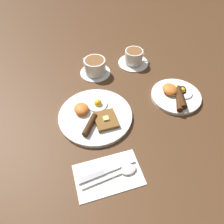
# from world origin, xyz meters

# --- Properties ---
(ground_plane) EXTENTS (3.00, 3.00, 0.00)m
(ground_plane) POSITION_xyz_m (0.00, 0.00, 0.00)
(ground_plane) COLOR #4C301C
(breakfast_plate_near) EXTENTS (0.28, 0.28, 0.04)m
(breakfast_plate_near) POSITION_xyz_m (0.00, -0.00, 0.01)
(breakfast_plate_near) COLOR white
(breakfast_plate_near) RESTS_ON ground_plane
(breakfast_plate_far) EXTENTS (0.20, 0.20, 0.05)m
(breakfast_plate_far) POSITION_xyz_m (0.00, 0.34, 0.01)
(breakfast_plate_far) COLOR white
(breakfast_plate_far) RESTS_ON ground_plane
(teacup_near) EXTENTS (0.14, 0.14, 0.07)m
(teacup_near) POSITION_xyz_m (-0.26, 0.07, 0.03)
(teacup_near) COLOR white
(teacup_near) RESTS_ON ground_plane
(teacup_far) EXTENTS (0.15, 0.15, 0.07)m
(teacup_far) POSITION_xyz_m (-0.27, 0.26, 0.03)
(teacup_far) COLOR white
(teacup_far) RESTS_ON ground_plane
(napkin) EXTENTS (0.13, 0.21, 0.01)m
(napkin) POSITION_xyz_m (0.24, -0.02, 0.00)
(napkin) COLOR white
(napkin) RESTS_ON ground_plane
(knife) EXTENTS (0.03, 0.19, 0.01)m
(knife) POSITION_xyz_m (0.23, -0.03, 0.01)
(knife) COLOR silver
(knife) RESTS_ON napkin
(spoon) EXTENTS (0.04, 0.18, 0.01)m
(spoon) POSITION_xyz_m (0.25, 0.02, 0.01)
(spoon) COLOR silver
(spoon) RESTS_ON napkin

